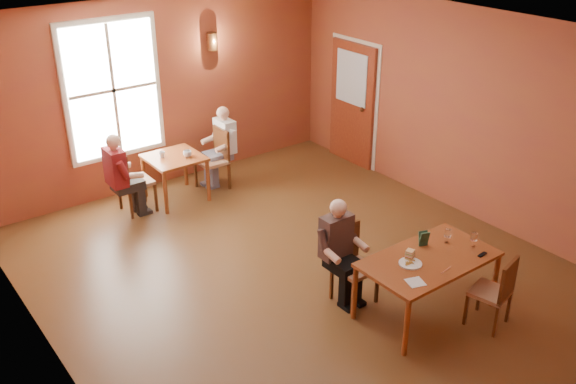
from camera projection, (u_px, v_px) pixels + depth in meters
ground at (297, 271)px, 8.17m from camera, size 6.00×7.00×0.01m
wall_back at (162, 93)px, 10.04m from camera, size 6.00×0.04×3.00m
wall_front at (572, 305)px, 5.00m from camera, size 6.00×0.04×3.00m
wall_left at (41, 241)px, 5.90m from camera, size 0.04×7.00×3.00m
wall_right at (464, 113)px, 9.14m from camera, size 0.04×7.00×3.00m
ceiling at (299, 35)px, 6.86m from camera, size 6.00×7.00×0.04m
window at (113, 90)px, 9.48m from camera, size 1.36×0.10×1.96m
door at (352, 104)px, 10.96m from camera, size 0.12×1.04×2.10m
wall_sconce at (212, 41)px, 10.15m from camera, size 0.16×0.16×0.28m
main_table at (426, 285)px, 7.26m from camera, size 1.54×0.87×0.72m
chair_diner_main at (355, 267)px, 7.41m from camera, size 0.41×0.41×0.94m
diner_main at (357, 257)px, 7.33m from camera, size 0.49×0.49×1.22m
chair_empty at (490, 291)px, 7.04m from camera, size 0.46×0.46×0.87m
plate_food at (410, 263)px, 6.98m from camera, size 0.26×0.26×0.03m
sandwich at (410, 256)px, 7.04m from camera, size 0.11×0.11×0.10m
goblet_a at (448, 236)px, 7.36m from camera, size 0.08×0.08×0.19m
goblet_b at (474, 239)px, 7.28m from camera, size 0.09×0.09×0.19m
menu_stand at (424, 239)px, 7.31m from camera, size 0.12×0.09×0.18m
knife at (446, 270)px, 6.87m from camera, size 0.19×0.04×0.00m
napkin at (415, 282)px, 6.67m from camera, size 0.22×0.22×0.01m
sunglasses at (482, 254)px, 7.15m from camera, size 0.13×0.05×0.02m
second_table at (176, 178)px, 9.91m from camera, size 0.81×0.81×0.71m
chair_diner_white at (212, 160)px, 10.20m from camera, size 0.43×0.43×0.98m
diner_white at (213, 152)px, 10.16m from camera, size 0.50×0.50×1.25m
chair_diner_maroon at (136, 180)px, 9.49m from camera, size 0.44×0.44×1.00m
diner_maroon at (133, 172)px, 9.42m from camera, size 0.51×0.51×1.27m
cup_a at (187, 154)px, 9.72m from camera, size 0.15×0.15×0.10m
cup_b at (162, 154)px, 9.71m from camera, size 0.11×0.11×0.09m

